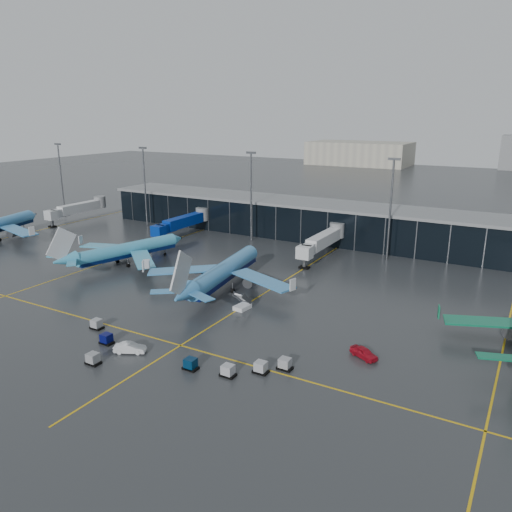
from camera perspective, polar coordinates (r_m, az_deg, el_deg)
The scene contains 11 objects.
ground at distance 98.57m, azimuth -7.79°, elevation -5.47°, with size 600.00×600.00×0.00m, color #282B2D.
terminal_pier at distance 148.80m, azimuth 6.81°, elevation 4.11°, with size 142.00×17.00×10.70m.
jet_bridges at distance 150.53m, azimuth -8.51°, elevation 3.85°, with size 94.00×27.50×7.20m.
flood_masts at distance 134.48m, azimuth 6.86°, elevation 6.48°, with size 203.00×0.50×25.50m.
taxi_lines at distance 101.60m, azimuth 0.37°, elevation -4.64°, with size 220.00×120.00×0.02m.
airliner_arkefly at distance 125.92m, azimuth -14.47°, elevation 1.61°, with size 32.01×36.46×11.20m, color #3C9DC7, non-canonical shape.
airliner_klm_near at distance 104.67m, azimuth -3.66°, elevation -0.53°, with size 34.83×39.67×12.19m, color #3B84C2, non-canonical shape.
baggage_carts at distance 77.65m, azimuth -9.11°, elevation -11.08°, with size 36.77×14.29×1.70m.
mobile_airstair at distance 95.02m, azimuth -1.58°, elevation -5.66°, with size 2.51×3.41×3.45m.
service_van_red at distance 78.89m, azimuth 12.23°, elevation -10.76°, with size 1.91×4.75×1.62m, color #AA0D1D.
service_van_white at distance 81.02m, azimuth -14.21°, elevation -10.14°, with size 1.72×4.93×1.62m, color silver.
Camera 1 is at (56.81, -72.11, 35.90)m, focal length 35.00 mm.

